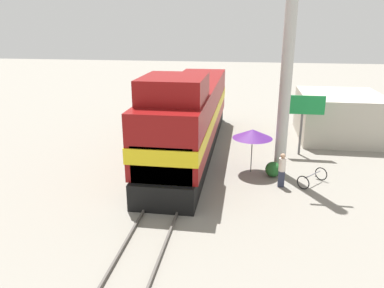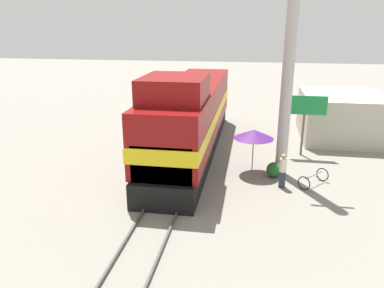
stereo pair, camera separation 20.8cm
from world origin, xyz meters
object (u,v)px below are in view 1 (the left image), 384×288
object	(u,v)px
billboard_sign	(303,109)
person_bystander	(282,169)
utility_pole	(287,67)
locomotive	(189,118)
bicycle	(312,178)
vendor_umbrella	(253,134)

from	to	relation	value
billboard_sign	person_bystander	size ratio (longest dim) A/B	2.11
utility_pole	billboard_sign	world-z (taller)	utility_pole
locomotive	person_bystander	xyz separation A→B (m)	(5.21, -4.14, -1.33)
utility_pole	bicycle	world-z (taller)	utility_pole
locomotive	bicycle	size ratio (longest dim) A/B	9.48
vendor_umbrella	bicycle	size ratio (longest dim) A/B	1.36
locomotive	utility_pole	distance (m)	6.64
utility_pole	vendor_umbrella	xyz separation A→B (m)	(-1.49, -0.03, -3.45)
utility_pole	locomotive	bearing A→B (deg)	155.72
person_bystander	bicycle	size ratio (longest dim) A/B	0.99
billboard_sign	locomotive	bearing A→B (deg)	-172.45
locomotive	bicycle	world-z (taller)	locomotive
vendor_umbrella	person_bystander	world-z (taller)	vendor_umbrella
utility_pole	billboard_sign	size ratio (longest dim) A/B	3.06
utility_pole	billboard_sign	xyz separation A→B (m)	(1.40, 3.25, -2.76)
locomotive	bicycle	distance (m)	7.92
locomotive	vendor_umbrella	distance (m)	4.45
billboard_sign	bicycle	bearing A→B (deg)	-88.57
locomotive	vendor_umbrella	size ratio (longest dim) A/B	6.97
vendor_umbrella	utility_pole	bearing A→B (deg)	1.25
locomotive	person_bystander	world-z (taller)	locomotive
billboard_sign	bicycle	world-z (taller)	billboard_sign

